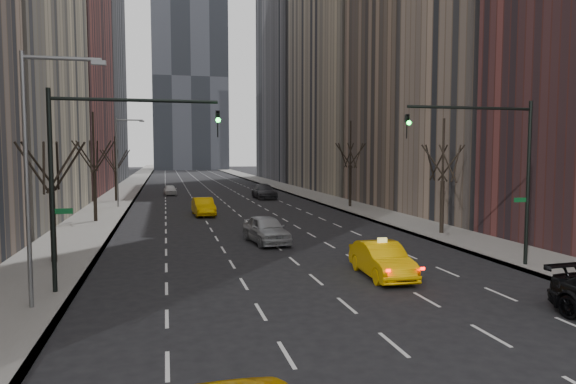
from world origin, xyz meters
TOP-DOWN VIEW (x-y plane):
  - sidewalk_left at (-12.25, 70.00)m, footprint 4.50×320.00m
  - sidewalk_right at (12.25, 70.00)m, footprint 4.50×320.00m
  - bld_left_far at (-21.50, 66.00)m, footprint 14.00×28.00m
  - bld_left_deep at (-21.50, 96.00)m, footprint 14.00×30.00m
  - bld_right_far at (21.50, 64.00)m, footprint 14.00×28.00m
  - bld_right_deep at (21.50, 95.00)m, footprint 14.00×30.00m
  - tree_lw_b at (-12.00, 18.00)m, footprint 3.36×3.50m
  - tree_lw_c at (-12.00, 34.00)m, footprint 3.36×3.50m
  - tree_lw_d at (-12.00, 52.00)m, footprint 3.36×3.50m
  - tree_rw_b at (12.00, 22.00)m, footprint 3.36×3.50m
  - tree_rw_c at (12.00, 40.00)m, footprint 3.36×3.50m
  - traffic_mast_left at (-9.11, 12.00)m, footprint 6.69×0.39m
  - traffic_mast_right at (9.11, 12.00)m, footprint 6.69×0.39m
  - streetlight_near at (-10.84, 10.00)m, footprint 2.83×0.22m
  - streetlight_far at (-10.84, 45.00)m, footprint 2.83×0.22m
  - taxi_sedan at (3.06, 11.78)m, footprint 1.89×4.87m
  - silver_sedan_ahead at (-0.37, 21.71)m, footprint 2.62×5.26m
  - far_taxi at (-3.17, 36.84)m, footprint 1.97×4.95m
  - far_suv_grey at (5.38, 52.43)m, footprint 2.47×5.94m
  - far_car_white at (-5.87, 60.42)m, footprint 1.80×4.11m

SIDE VIEW (x-z plane):
  - sidewalk_left at x=-12.25m, z-range 0.00..0.15m
  - sidewalk_right at x=12.25m, z-range 0.00..0.15m
  - far_car_white at x=-5.87m, z-range 0.00..1.38m
  - taxi_sedan at x=3.06m, z-range 0.00..1.58m
  - far_taxi at x=-3.17m, z-range 0.00..1.60m
  - far_suv_grey at x=5.38m, z-range 0.00..1.72m
  - silver_sedan_ahead at x=-0.37m, z-range 0.00..1.72m
  - tree_lw_d at x=-12.00m, z-range -0.12..7.24m
  - tree_lw_b at x=-12.00m, z-range -0.19..7.63m
  - tree_rw_b at x=12.00m, z-range -0.19..7.63m
  - tree_lw_c at x=-12.00m, z-range -0.33..8.41m
  - tree_rw_c at x=12.00m, z-range -0.33..8.41m
  - traffic_mast_left at x=-9.11m, z-range 1.49..9.49m
  - traffic_mast_right at x=9.11m, z-range 1.49..9.49m
  - streetlight_near at x=-10.84m, z-range 1.12..10.12m
  - streetlight_far at x=-10.84m, z-range 1.12..10.12m
  - bld_left_far at x=-21.50m, z-range 0.00..44.00m
  - bld_right_far at x=21.50m, z-range 0.00..50.00m
  - bld_right_deep at x=21.50m, z-range 0.00..58.00m
  - bld_left_deep at x=-21.50m, z-range 0.00..60.00m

